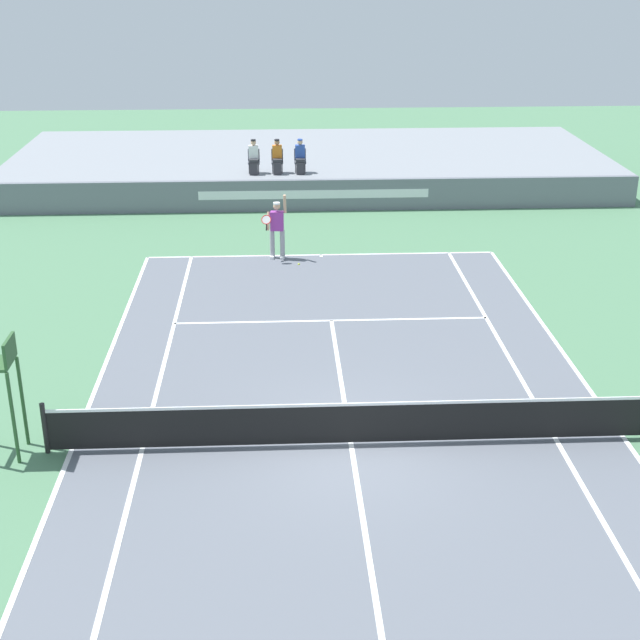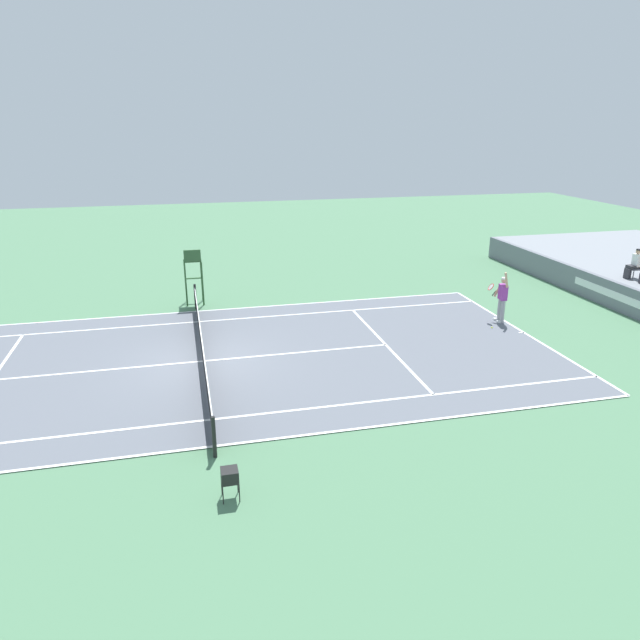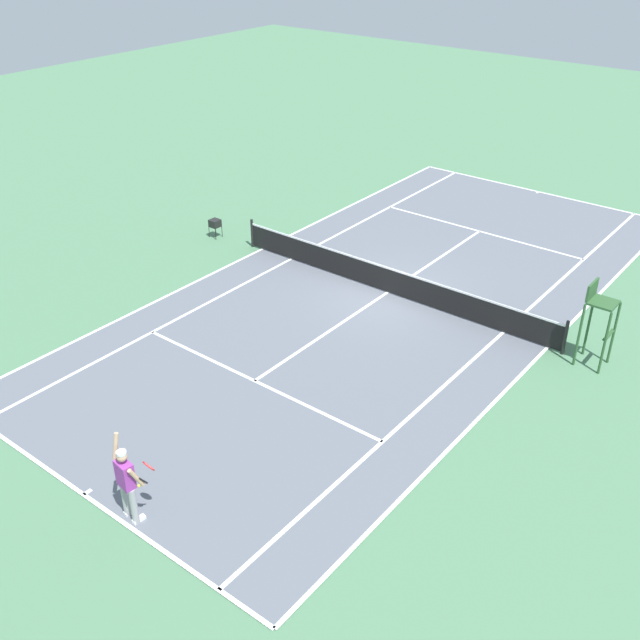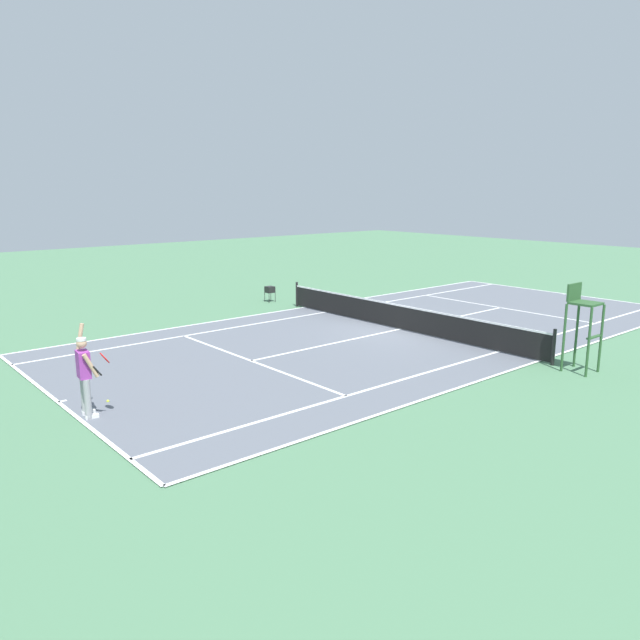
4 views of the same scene
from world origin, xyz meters
The scene contains 7 objects.
ground_plane centered at (0.00, 0.00, 0.00)m, with size 80.00×80.00×0.00m, color #4C7A56.
court centered at (0.00, 0.00, 0.01)m, with size 11.08×23.88×0.03m.
net centered at (0.00, 0.00, 0.52)m, with size 11.98×0.10×1.07m.
tennis_player centered at (-1.39, 11.67, 0.99)m, with size 0.80×0.62×2.08m.
tennis_ball centered at (-0.73, 10.98, 0.03)m, with size 0.07×0.07×0.07m, color #D1E533.
umpire_chair centered at (-6.68, 0.00, 1.56)m, with size 0.77×0.77×2.44m.
ball_hopper centered at (7.64, 0.21, 0.57)m, with size 0.36×0.36×0.70m.
Camera 4 is at (-14.43, 16.01, 4.93)m, focal length 34.13 mm.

